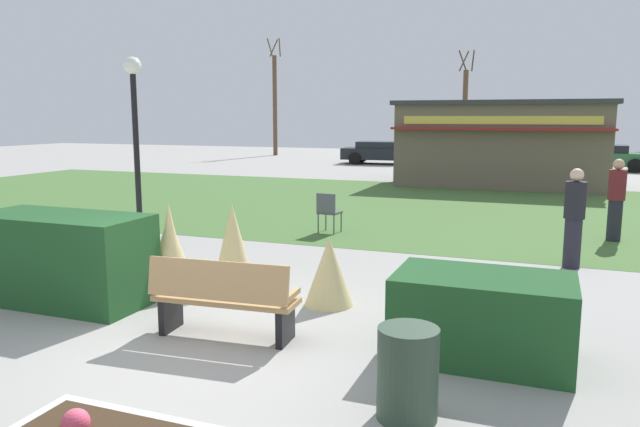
{
  "coord_description": "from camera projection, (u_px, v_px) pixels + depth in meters",
  "views": [
    {
      "loc": [
        3.55,
        -5.47,
        2.54
      ],
      "look_at": [
        0.06,
        3.72,
        0.95
      ],
      "focal_mm": 33.83,
      "sensor_mm": 36.0,
      "label": 1
    }
  ],
  "objects": [
    {
      "name": "parked_car_west_slot",
      "position": [
        381.0,
        152.0,
        32.37
      ],
      "size": [
        4.33,
        2.32,
        1.2
      ],
      "color": "black",
      "rests_on": "ground_plane"
    },
    {
      "name": "ornamental_grass_behind_center",
      "position": [
        329.0,
        271.0,
        8.14
      ],
      "size": [
        0.67,
        0.67,
        0.94
      ],
      "primitive_type": "cone",
      "color": "#D1BC7F",
      "rests_on": "ground_plane"
    },
    {
      "name": "hedge_right",
      "position": [
        483.0,
        317.0,
        6.34
      ],
      "size": [
        1.83,
        1.1,
        0.9
      ],
      "primitive_type": "cube",
      "color": "#1E4C23",
      "rests_on": "ground_plane"
    },
    {
      "name": "tree_center_bg",
      "position": [
        465.0,
        113.0,
        33.56
      ],
      "size": [
        0.91,
        0.96,
        6.12
      ],
      "color": "brown",
      "rests_on": "ground_plane"
    },
    {
      "name": "ornamental_grass_behind_right",
      "position": [
        170.0,
        250.0,
        8.51
      ],
      "size": [
        0.52,
        0.52,
        1.35
      ],
      "primitive_type": "cone",
      "color": "#D1BC7F",
      "rests_on": "ground_plane"
    },
    {
      "name": "lamppost_mid",
      "position": [
        135.0,
        124.0,
        12.49
      ],
      "size": [
        0.36,
        0.36,
        3.74
      ],
      "color": "black",
      "rests_on": "ground_plane"
    },
    {
      "name": "ornamental_grass_behind_far",
      "position": [
        170.0,
        255.0,
        8.56
      ],
      "size": [
        0.78,
        0.78,
        1.18
      ],
      "primitive_type": "cone",
      "color": "#D1BC7F",
      "rests_on": "ground_plane"
    },
    {
      "name": "ornamental_grass_behind_left",
      "position": [
        233.0,
        245.0,
        9.02
      ],
      "size": [
        0.64,
        0.64,
        1.27
      ],
      "primitive_type": "cone",
      "color": "#D1BC7F",
      "rests_on": "ground_plane"
    },
    {
      "name": "tree_right_bg",
      "position": [
        275.0,
        103.0,
        39.12
      ],
      "size": [
        0.91,
        0.96,
        7.45
      ],
      "color": "brown",
      "rests_on": "ground_plane"
    },
    {
      "name": "lawn_patch",
      "position": [
        413.0,
        206.0,
        17.21
      ],
      "size": [
        36.0,
        12.0,
        0.01
      ],
      "primitive_type": "cube",
      "color": "#446B33",
      "rests_on": "ground_plane"
    },
    {
      "name": "parked_car_center_slot",
      "position": [
        475.0,
        154.0,
        30.65
      ],
      "size": [
        4.22,
        2.09,
        1.2
      ],
      "color": "#B7BABF",
      "rests_on": "ground_plane"
    },
    {
      "name": "park_bench",
      "position": [
        223.0,
        298.0,
        6.9
      ],
      "size": [
        1.73,
        0.64,
        0.95
      ],
      "color": "tan",
      "rests_on": "ground_plane"
    },
    {
      "name": "trash_bin",
      "position": [
        408.0,
        373.0,
        5.08
      ],
      "size": [
        0.52,
        0.52,
        0.8
      ],
      "primitive_type": "cylinder",
      "color": "#2D4233",
      "rests_on": "ground_plane"
    },
    {
      "name": "parked_car_east_slot",
      "position": [
        603.0,
        157.0,
        28.57
      ],
      "size": [
        4.31,
        2.27,
        1.2
      ],
      "color": "#2D6638",
      "rests_on": "ground_plane"
    },
    {
      "name": "person_standing",
      "position": [
        616.0,
        199.0,
        12.3
      ],
      "size": [
        0.34,
        0.34,
        1.69
      ],
      "rotation": [
        0.0,
        0.0,
        3.85
      ],
      "color": "#23232D",
      "rests_on": "ground_plane"
    },
    {
      "name": "ground_plane",
      "position": [
        197.0,
        347.0,
        6.7
      ],
      "size": [
        80.0,
        80.0,
        0.0
      ],
      "primitive_type": "plane",
      "color": "#999691"
    },
    {
      "name": "food_kiosk",
      "position": [
        502.0,
        143.0,
        22.37
      ],
      "size": [
        7.55,
        4.32,
        3.1
      ],
      "color": "#6B5B4C",
      "rests_on": "ground_plane"
    },
    {
      "name": "person_strolling",
      "position": [
        574.0,
        218.0,
        10.08
      ],
      "size": [
        0.34,
        0.34,
        1.69
      ],
      "rotation": [
        0.0,
        0.0,
        1.43
      ],
      "color": "#23232D",
      "rests_on": "ground_plane"
    },
    {
      "name": "cafe_chair_west",
      "position": [
        328.0,
        210.0,
        13.14
      ],
      "size": [
        0.48,
        0.48,
        0.89
      ],
      "color": "#4C5156",
      "rests_on": "ground_plane"
    },
    {
      "name": "hedge_left",
      "position": [
        62.0,
        259.0,
        8.26
      ],
      "size": [
        2.45,
        1.1,
        1.22
      ],
      "primitive_type": "cube",
      "color": "#1E4C23",
      "rests_on": "ground_plane"
    }
  ]
}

